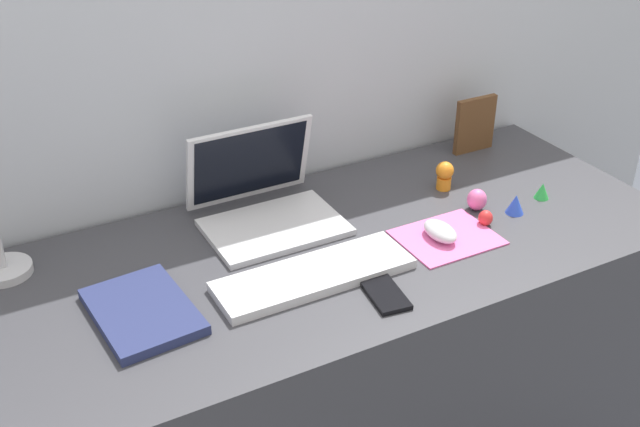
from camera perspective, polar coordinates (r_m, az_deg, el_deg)
back_wall at (r=1.95m, az=-4.24°, el=2.55°), size 2.76×0.05×1.47m
desk at (r=1.89m, az=0.91°, el=-11.94°), size 1.56×0.65×0.74m
laptop at (r=1.74m, az=-4.23°, el=1.16°), size 0.30×0.26×0.21m
keyboard at (r=1.55m, az=-0.44°, el=-4.58°), size 0.41×0.13×0.02m
mousepad at (r=1.71m, az=9.37°, el=-1.76°), size 0.21×0.17×0.00m
mouse at (r=1.69m, az=8.88°, el=-1.30°), size 0.06×0.10×0.03m
cell_phone at (r=1.52m, az=4.88°, el=-5.82°), size 0.08×0.14×0.01m
notebook_pad at (r=1.49m, az=-13.00°, el=-7.07°), size 0.19×0.25×0.02m
picture_frame at (r=2.10m, az=11.39°, el=6.47°), size 0.12×0.02×0.15m
toy_figurine_orange at (r=1.90m, az=9.20°, el=2.87°), size 0.04×0.04×0.07m
toy_figurine_blue at (r=1.83m, az=14.27°, el=0.68°), size 0.04×0.04×0.05m
toy_figurine_pink at (r=1.82m, az=11.54°, el=1.02°), size 0.05×0.05×0.05m
toy_figurine_red at (r=1.77m, az=12.15°, el=-0.33°), size 0.03×0.03×0.04m
toy_figurine_green at (r=1.91m, az=16.12°, el=1.63°), size 0.04×0.04×0.04m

